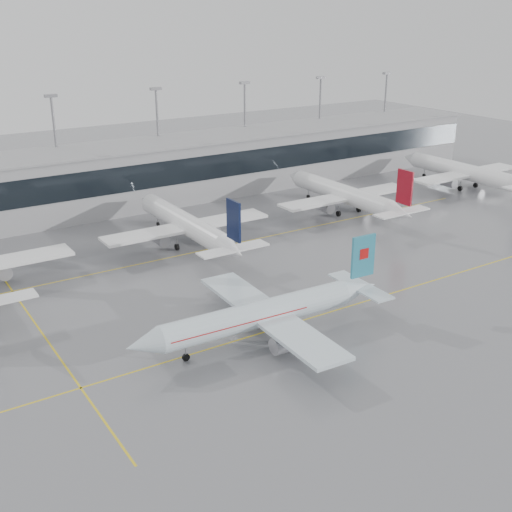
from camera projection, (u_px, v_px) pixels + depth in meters
ground at (306, 319)px, 83.54m from camera, size 320.00×320.00×0.00m
taxi_line_main at (306, 319)px, 83.54m from camera, size 120.00×0.25×0.01m
taxi_line_north at (198, 251)px, 107.09m from camera, size 120.00×0.25×0.01m
taxi_line_cross at (42, 332)px, 80.15m from camera, size 0.25×60.00×0.01m
terminal at (123, 177)px, 130.06m from camera, size 180.00×15.00×12.00m
terminal_glass at (137, 178)px, 123.60m from camera, size 180.00×0.20×5.00m
terminal_roof at (120, 147)px, 127.84m from camera, size 182.00×16.00×0.40m
light_masts at (109, 137)px, 132.14m from camera, size 156.40×1.00×22.60m
air_canada_jet at (267, 313)px, 77.63m from camera, size 34.91×27.49×10.79m
parked_jet_c at (187, 225)px, 108.66m from camera, size 29.64×36.96×11.72m
parked_jet_d at (346, 195)px, 126.35m from camera, size 29.64×36.96×11.72m
parked_jet_e at (465, 172)px, 144.05m from camera, size 29.64×36.96×11.72m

